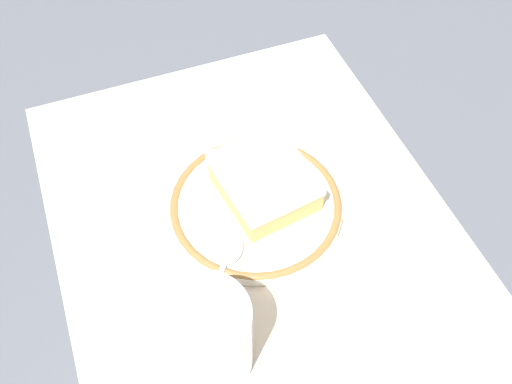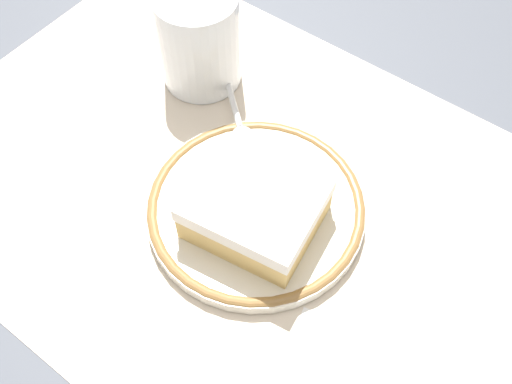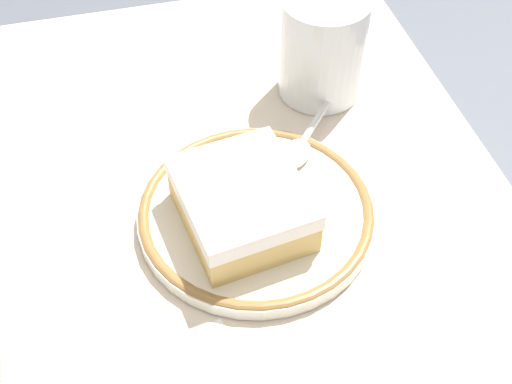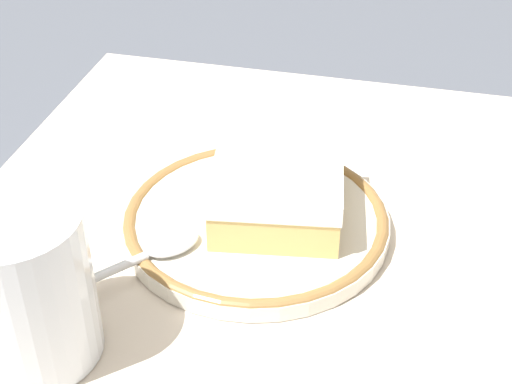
# 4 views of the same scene
# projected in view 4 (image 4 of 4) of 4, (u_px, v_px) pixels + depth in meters

# --- Properties ---
(ground_plane) EXTENTS (2.40, 2.40, 0.00)m
(ground_plane) POSITION_uv_depth(u_px,v_px,m) (230.00, 264.00, 0.50)
(ground_plane) COLOR #4C515B
(placemat) EXTENTS (0.56, 0.41, 0.00)m
(placemat) POSITION_uv_depth(u_px,v_px,m) (230.00, 263.00, 0.50)
(placemat) COLOR beige
(placemat) RESTS_ON ground_plane
(plate) EXTENTS (0.18, 0.18, 0.01)m
(plate) POSITION_uv_depth(u_px,v_px,m) (256.00, 221.00, 0.53)
(plate) COLOR silver
(plate) RESTS_ON placemat
(cake_slice) EXTENTS (0.11, 0.10, 0.04)m
(cake_slice) POSITION_uv_depth(u_px,v_px,m) (278.00, 186.00, 0.52)
(cake_slice) COLOR #DBB76B
(cake_slice) RESTS_ON plate
(spoon) EXTENTS (0.11, 0.09, 0.01)m
(spoon) POSITION_uv_depth(u_px,v_px,m) (147.00, 254.00, 0.49)
(spoon) COLOR silver
(spoon) RESTS_ON plate
(cup) EXTENTS (0.08, 0.08, 0.09)m
(cup) POSITION_uv_depth(u_px,v_px,m) (25.00, 296.00, 0.42)
(cup) COLOR silver
(cup) RESTS_ON placemat
(napkin) EXTENTS (0.15, 0.14, 0.00)m
(napkin) POSITION_uv_depth(u_px,v_px,m) (398.00, 129.00, 0.64)
(napkin) COLOR white
(napkin) RESTS_ON placemat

